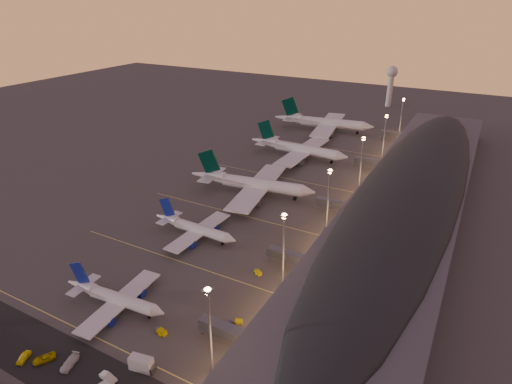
% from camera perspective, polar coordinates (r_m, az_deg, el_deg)
% --- Properties ---
extents(ground, '(700.00, 700.00, 0.00)m').
position_cam_1_polar(ground, '(155.83, -8.67, -8.33)').
color(ground, '#3B3937').
extents(airliner_narrow_south, '(35.35, 31.67, 12.62)m').
position_cam_1_polar(airliner_narrow_south, '(136.39, -18.36, -13.23)').
color(airliner_narrow_south, silver).
rests_on(airliner_narrow_south, ground).
extents(airliner_narrow_north, '(37.37, 33.32, 13.38)m').
position_cam_1_polar(airliner_narrow_north, '(165.39, -8.22, -4.79)').
color(airliner_narrow_north, silver).
rests_on(airliner_narrow_north, ground).
extents(airliner_wide_near, '(60.80, 55.95, 19.48)m').
position_cam_1_polar(airliner_wide_near, '(197.76, -0.64, 1.14)').
color(airliner_wide_near, silver).
rests_on(airliner_wide_near, ground).
extents(airliner_wide_mid, '(59.59, 54.16, 19.10)m').
position_cam_1_polar(airliner_wide_mid, '(245.03, 5.59, 5.77)').
color(airliner_wide_mid, silver).
rests_on(airliner_wide_mid, ground).
extents(airliner_wide_far, '(67.55, 62.12, 21.63)m').
position_cam_1_polar(airliner_wide_far, '(296.87, 8.93, 9.13)').
color(airliner_wide_far, silver).
rests_on(airliner_wide_far, ground).
extents(terminal_building, '(56.35, 255.00, 17.46)m').
position_cam_1_polar(terminal_building, '(191.34, 20.08, -0.07)').
color(terminal_building, '#4F4F54').
rests_on(terminal_building, ground).
extents(light_masts, '(2.20, 217.20, 25.90)m').
position_cam_1_polar(light_masts, '(185.78, 12.27, 3.13)').
color(light_masts, gray).
rests_on(light_masts, ground).
extents(radar_tower, '(9.00, 9.00, 32.50)m').
position_cam_1_polar(radar_tower, '(374.43, 17.58, 14.11)').
color(radar_tower, silver).
rests_on(radar_tower, ground).
extents(service_lane, '(260.00, 16.00, 0.01)m').
position_cam_1_polar(service_lane, '(126.44, -24.88, -20.01)').
color(service_lane, black).
rests_on(service_lane, ground).
extents(lane_markings, '(90.00, 180.36, 0.00)m').
position_cam_1_polar(lane_markings, '(184.52, -1.29, -2.42)').
color(lane_markings, '#D8C659').
rests_on(lane_markings, ground).
extents(baggage_tug_a, '(4.34, 2.40, 1.22)m').
position_cam_1_polar(baggage_tug_a, '(126.02, -12.59, -17.69)').
color(baggage_tug_a, '#C6B002').
rests_on(baggage_tug_a, ground).
extents(baggage_tug_b, '(3.40, 2.28, 0.94)m').
position_cam_1_polar(baggage_tug_b, '(126.54, -2.50, -16.84)').
color(baggage_tug_b, '#C6B002').
rests_on(baggage_tug_b, ground).
extents(baggage_tug_c, '(4.12, 3.29, 1.16)m').
position_cam_1_polar(baggage_tug_c, '(144.82, 0.16, -10.61)').
color(baggage_tug_c, '#C6B002').
rests_on(baggage_tug_c, ground).
extents(catering_truck_a, '(6.89, 3.63, 3.68)m').
position_cam_1_polar(catering_truck_a, '(116.98, -14.89, -21.30)').
color(catering_truck_a, silver).
rests_on(catering_truck_a, ground).
extents(service_van_b, '(2.99, 4.69, 1.46)m').
position_cam_1_polar(service_van_b, '(130.55, -28.56, -18.82)').
color(service_van_b, '#C6B002').
rests_on(service_van_b, ground).
extents(service_van_c, '(4.05, 6.49, 1.75)m').
position_cam_1_polar(service_van_c, '(124.19, -23.59, -20.12)').
color(service_van_c, silver).
rests_on(service_van_c, ground).
extents(service_van_d, '(4.90, 5.99, 1.52)m').
position_cam_1_polar(service_van_d, '(127.97, -26.39, -19.27)').
color(service_van_d, '#C6B002').
rests_on(service_van_d, ground).
extents(service_van_e, '(4.85, 1.89, 1.57)m').
position_cam_1_polar(service_van_e, '(117.70, -19.11, -22.30)').
color(service_van_e, silver).
rests_on(service_van_e, ground).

